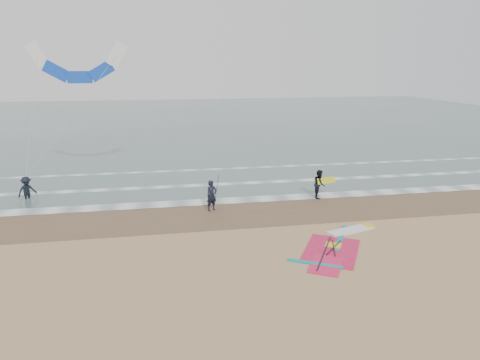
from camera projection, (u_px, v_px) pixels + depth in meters
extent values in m
plane|color=tan|center=(261.00, 258.00, 18.62)|extent=(120.00, 120.00, 0.00)
cube|color=#47605E|center=(190.00, 120.00, 64.21)|extent=(120.00, 80.00, 0.02)
cube|color=brown|center=(237.00, 213.00, 24.32)|extent=(120.00, 5.00, 0.01)
cube|color=white|center=(231.00, 200.00, 26.40)|extent=(120.00, 1.20, 0.02)
cube|color=white|center=(223.00, 184.00, 30.01)|extent=(120.00, 0.70, 0.02)
cube|color=white|center=(215.00, 169.00, 34.28)|extent=(120.00, 0.50, 0.01)
cube|color=white|center=(350.00, 230.00, 21.59)|extent=(2.65, 1.40, 0.12)
cube|color=yellow|center=(368.00, 226.00, 22.13)|extent=(0.63, 0.73, 0.13)
cube|color=#E31C50|center=(331.00, 251.00, 19.33)|extent=(3.61, 3.99, 0.04)
cube|color=#E31C50|center=(326.00, 265.00, 17.93)|extent=(2.00, 2.22, 0.05)
cube|color=#0C8C99|center=(341.00, 237.00, 20.78)|extent=(1.84, 2.97, 0.05)
cube|color=#0C8C99|center=(315.00, 264.00, 18.05)|extent=(2.16, 1.38, 0.05)
cube|color=yellow|center=(333.00, 245.00, 19.87)|extent=(0.93, 0.90, 0.05)
cylinder|color=black|center=(324.00, 253.00, 19.06)|extent=(1.91, 3.24, 0.06)
cylinder|color=black|center=(334.00, 247.00, 19.55)|extent=(1.27, 1.40, 0.04)
cylinder|color=black|center=(334.00, 247.00, 19.55)|extent=(0.61, 1.78, 0.04)
imported|color=black|center=(212.00, 196.00, 24.47)|extent=(0.77, 0.66, 1.79)
imported|color=black|center=(319.00, 184.00, 26.83)|extent=(0.92, 1.05, 1.80)
imported|color=black|center=(26.00, 185.00, 26.51)|extent=(1.32, 1.28, 1.81)
cylinder|color=black|center=(217.00, 188.00, 24.41)|extent=(0.17, 0.86, 1.82)
cube|color=yellow|center=(326.00, 180.00, 26.74)|extent=(1.30, 0.51, 0.39)
cube|color=white|center=(37.00, 55.00, 28.58)|extent=(1.54, 0.18, 1.84)
cube|color=blue|center=(56.00, 71.00, 29.05)|extent=(1.84, 0.20, 1.54)
cube|color=blue|center=(80.00, 77.00, 29.41)|extent=(1.65, 0.19, 0.83)
cube|color=blue|center=(102.00, 71.00, 29.56)|extent=(1.84, 0.20, 1.54)
cube|color=white|center=(117.00, 55.00, 29.46)|extent=(1.54, 0.18, 1.84)
cylinder|color=beige|center=(32.00, 115.00, 27.51)|extent=(0.47, 4.29, 7.58)
cylinder|color=beige|center=(74.00, 114.00, 27.95)|extent=(5.63, 4.29, 7.58)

